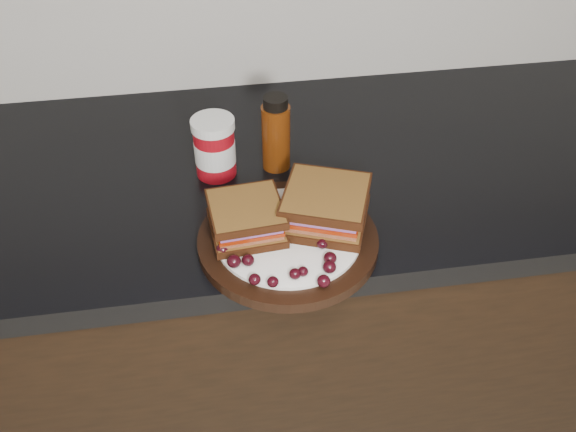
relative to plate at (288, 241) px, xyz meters
name	(u,v)px	position (x,y,z in m)	size (l,w,h in m)	color
base_cabinets	(192,342)	(-0.19, 0.21, -0.48)	(3.96, 0.58, 0.86)	black
countertop	(167,184)	(-0.19, 0.21, -0.03)	(3.98, 0.60, 0.04)	black
plate	(288,241)	(0.00, 0.00, 0.00)	(0.28, 0.28, 0.02)	black
sandwich_left	(246,218)	(-0.06, 0.02, 0.04)	(0.11, 0.11, 0.05)	brown
sandwich_right	(326,206)	(0.06, 0.02, 0.04)	(0.13, 0.13, 0.06)	brown
grape_0	(234,261)	(-0.09, -0.06, 0.02)	(0.02, 0.02, 0.02)	black
grape_1	(248,260)	(-0.07, -0.06, 0.02)	(0.02, 0.02, 0.02)	black
grape_2	(255,279)	(-0.06, -0.10, 0.02)	(0.02, 0.02, 0.02)	black
grape_3	(273,282)	(-0.04, -0.10, 0.02)	(0.02, 0.02, 0.02)	black
grape_4	(295,274)	(0.00, -0.09, 0.02)	(0.02, 0.02, 0.02)	black
grape_5	(303,271)	(0.01, -0.09, 0.02)	(0.02, 0.02, 0.01)	black
grape_6	(324,281)	(0.03, -0.12, 0.02)	(0.02, 0.02, 0.02)	black
grape_7	(329,267)	(0.05, -0.09, 0.02)	(0.02, 0.02, 0.02)	black
grape_8	(330,258)	(0.05, -0.07, 0.02)	(0.02, 0.02, 0.02)	black
grape_9	(322,244)	(0.05, -0.04, 0.02)	(0.02, 0.02, 0.02)	black
grape_10	(346,230)	(0.09, -0.01, 0.02)	(0.02, 0.02, 0.02)	black
grape_11	(339,231)	(0.08, -0.02, 0.02)	(0.02, 0.02, 0.02)	black
grape_12	(340,224)	(0.08, 0.00, 0.02)	(0.02, 0.02, 0.01)	black
grape_13	(323,206)	(0.06, 0.05, 0.02)	(0.02, 0.02, 0.02)	black
grape_14	(254,209)	(-0.05, 0.06, 0.02)	(0.02, 0.02, 0.01)	black
grape_15	(258,215)	(-0.04, 0.04, 0.02)	(0.02, 0.02, 0.02)	black
grape_16	(241,228)	(-0.07, 0.01, 0.02)	(0.02, 0.02, 0.02)	black
grape_17	(234,227)	(-0.08, 0.02, 0.03)	(0.02, 0.02, 0.02)	black
grape_18	(223,250)	(-0.10, -0.03, 0.02)	(0.02, 0.02, 0.02)	black
grape_19	(247,211)	(-0.06, 0.05, 0.02)	(0.02, 0.02, 0.02)	black
grape_20	(248,232)	(-0.06, 0.00, 0.02)	(0.02, 0.02, 0.02)	black
grape_21	(247,233)	(-0.06, 0.00, 0.02)	(0.01, 0.01, 0.01)	black
condiment_jar	(215,147)	(-0.10, 0.21, 0.05)	(0.07, 0.07, 0.11)	maroon
oil_bottle	(276,133)	(0.01, 0.21, 0.06)	(0.05, 0.05, 0.14)	#4E2007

